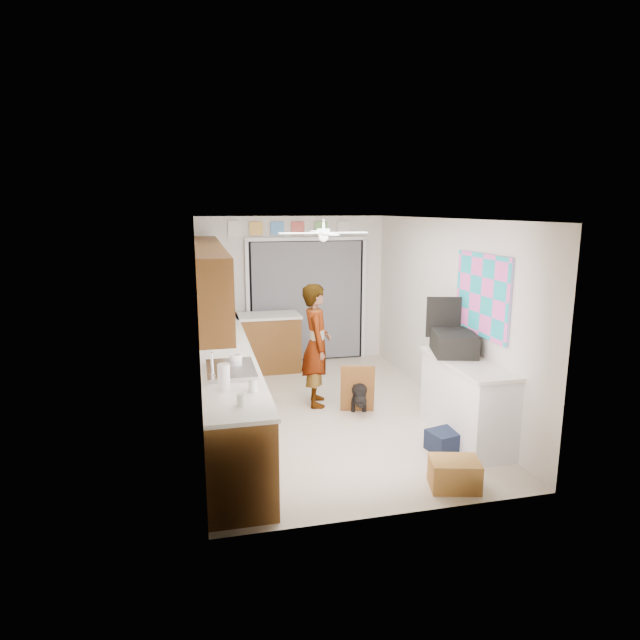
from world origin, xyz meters
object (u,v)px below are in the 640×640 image
navy_crate (446,441)px  suitcase (454,343)px  man (316,345)px  dog (358,391)px  microwave (216,307)px  soap_bottle (217,330)px  cup (236,359)px  paper_towel_roll (224,377)px  cardboard_box (454,474)px

navy_crate → suitcase: bearing=59.9°
suitcase → navy_crate: bearing=-104.2°
navy_crate → man: 2.16m
suitcase → man: 1.84m
man → dog: 0.82m
microwave → navy_crate: microwave is taller
soap_bottle → dog: 2.02m
cup → man: 1.55m
microwave → paper_towel_roll: microwave is taller
cup → navy_crate: cup is taller
cup → paper_towel_roll: 0.85m
dog → cardboard_box: bearing=-71.9°
microwave → suitcase: microwave is taller
paper_towel_roll → dog: (1.82, 1.59, -0.83)m
soap_bottle → man: man is taller
paper_towel_roll → suitcase: (2.71, 0.68, 0.01)m
microwave → man: bearing=-164.3°
soap_bottle → paper_towel_roll: soap_bottle is taller
navy_crate → man: (-1.07, 1.73, 0.72)m
suitcase → navy_crate: 1.15m
soap_bottle → cup: size_ratio=1.99×
man → dog: bearing=-109.5°
soap_bottle → cup: soap_bottle is taller
paper_towel_roll → navy_crate: (2.39, 0.13, -0.95)m
dog → man: bearing=163.1°
cardboard_box → soap_bottle: bearing=128.5°
cup → suitcase: size_ratio=0.22×
microwave → soap_bottle: bearing=156.6°
microwave → suitcase: bearing=-158.6°
suitcase → navy_crate: suitcase is taller
navy_crate → dog: bearing=111.1°
microwave → paper_towel_roll: 3.49m
cup → man: (1.15, 1.03, -0.17)m
microwave → soap_bottle: microwave is taller
paper_towel_roll → suitcase: size_ratio=0.40×
microwave → paper_towel_roll: size_ratio=2.45×
man → soap_bottle: bearing=93.2°
navy_crate → dog: 1.58m
microwave → suitcase: size_ratio=0.98×
cardboard_box → man: (-0.78, 2.50, 0.69)m
soap_bottle → navy_crate: 3.15m
cup → navy_crate: (2.22, -0.70, -0.88)m
cup → soap_bottle: bearing=97.4°
paper_towel_roll → navy_crate: paper_towel_roll is taller
soap_bottle → dog: bearing=-12.0°
suitcase → cardboard_box: (-0.61, -1.31, -0.93)m
paper_towel_roll → suitcase: 2.79m
suitcase → cup: bearing=-167.4°
cup → cardboard_box: bearing=-37.2°
soap_bottle → navy_crate: soap_bottle is taller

